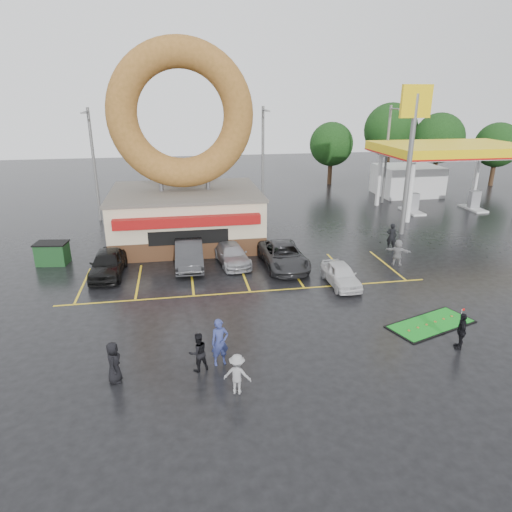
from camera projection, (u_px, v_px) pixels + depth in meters
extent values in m
plane|color=black|center=(262.00, 321.00, 21.26)|extent=(120.00, 120.00, 0.00)
cube|color=#472B19|center=(187.00, 233.00, 32.62)|extent=(10.00, 8.00, 1.20)
cube|color=beige|center=(186.00, 209.00, 32.03)|extent=(10.00, 8.00, 2.30)
cube|color=#59544C|center=(185.00, 191.00, 31.61)|extent=(10.20, 8.20, 0.20)
cube|color=maroon|center=(188.00, 222.00, 27.96)|extent=(9.00, 0.60, 0.60)
cylinder|color=slate|center=(161.00, 182.00, 31.11)|extent=(0.30, 0.30, 1.20)
cylinder|color=slate|center=(208.00, 181.00, 31.63)|extent=(0.30, 0.30, 1.20)
torus|color=brown|center=(181.00, 115.00, 29.88)|extent=(9.60, 2.00, 9.60)
cylinder|color=silver|center=(410.00, 192.00, 36.75)|extent=(0.40, 0.40, 5.00)
cylinder|color=silver|center=(379.00, 179.00, 42.31)|extent=(0.40, 0.40, 5.00)
cylinder|color=silver|center=(476.00, 176.00, 43.94)|extent=(0.40, 0.40, 5.00)
cube|color=silver|center=(451.00, 152.00, 39.41)|extent=(12.00, 8.00, 0.50)
cube|color=yellow|center=(451.00, 148.00, 39.31)|extent=(12.30, 8.30, 0.70)
cube|color=#99999E|center=(413.00, 202.00, 40.40)|extent=(0.90, 0.60, 1.60)
cube|color=#99999E|center=(474.00, 200.00, 41.37)|extent=(0.90, 0.60, 1.60)
cube|color=silver|center=(407.00, 180.00, 47.17)|extent=(6.00, 5.00, 3.00)
cylinder|color=slate|center=(409.00, 167.00, 32.80)|extent=(0.36, 0.36, 10.00)
cube|color=yellow|center=(416.00, 101.00, 31.28)|extent=(2.20, 0.30, 2.20)
cylinder|color=slate|center=(94.00, 166.00, 36.66)|extent=(0.24, 0.24, 9.00)
cylinder|color=slate|center=(86.00, 112.00, 34.31)|extent=(0.12, 2.00, 0.12)
cube|color=slate|center=(83.00, 113.00, 33.40)|extent=(0.40, 0.18, 0.12)
cylinder|color=slate|center=(263.00, 160.00, 39.85)|extent=(0.24, 0.24, 9.00)
cylinder|color=slate|center=(265.00, 110.00, 37.51)|extent=(0.12, 2.00, 0.12)
cube|color=slate|center=(268.00, 111.00, 36.60)|extent=(0.40, 0.18, 0.12)
cylinder|color=slate|center=(386.00, 155.00, 42.73)|extent=(0.24, 0.24, 9.00)
cylinder|color=slate|center=(396.00, 109.00, 40.38)|extent=(0.12, 2.00, 0.12)
cube|color=slate|center=(401.00, 110.00, 39.47)|extent=(0.40, 0.18, 0.12)
cylinder|color=#332114|center=(435.00, 171.00, 52.80)|extent=(0.50, 0.50, 2.88)
sphere|color=black|center=(439.00, 138.00, 51.53)|extent=(5.60, 5.60, 5.60)
cylinder|color=#332114|center=(492.00, 174.00, 51.98)|extent=(0.50, 0.50, 2.52)
sphere|color=black|center=(497.00, 145.00, 50.87)|extent=(4.90, 4.90, 4.90)
cylinder|color=#332114|center=(387.00, 166.00, 55.80)|extent=(0.50, 0.50, 3.24)
sphere|color=black|center=(391.00, 130.00, 54.37)|extent=(6.30, 6.30, 6.30)
cylinder|color=#332114|center=(330.00, 173.00, 52.77)|extent=(0.50, 0.50, 2.52)
sphere|color=black|center=(331.00, 144.00, 51.66)|extent=(4.90, 4.90, 4.90)
imported|color=black|center=(108.00, 263.00, 26.40)|extent=(1.95, 4.49, 1.51)
imported|color=#2A2A2C|center=(189.00, 254.00, 27.80)|extent=(1.73, 4.74, 1.55)
imported|color=#97979C|center=(232.00, 254.00, 28.27)|extent=(2.23, 4.37, 1.22)
imported|color=#2B2B2D|center=(283.00, 256.00, 27.72)|extent=(2.46, 5.20, 1.43)
imported|color=silver|center=(341.00, 274.00, 25.12)|extent=(1.48, 3.62, 1.23)
imported|color=navy|center=(220.00, 342.00, 17.63)|extent=(0.77, 0.58, 1.92)
imported|color=black|center=(198.00, 352.00, 17.30)|extent=(0.92, 0.83, 1.56)
imported|color=gray|center=(237.00, 374.00, 15.97)|extent=(1.12, 0.86, 1.53)
imported|color=black|center=(114.00, 362.00, 16.62)|extent=(0.55, 0.81, 1.60)
imported|color=black|center=(461.00, 331.00, 18.83)|extent=(0.72, 1.01, 1.59)
imported|color=gray|center=(398.00, 252.00, 27.97)|extent=(1.56, 1.20, 1.64)
imported|color=black|center=(391.00, 236.00, 30.78)|extent=(0.76, 0.62, 1.81)
cube|color=#1C4821|center=(52.00, 254.00, 28.23)|extent=(1.95, 1.43, 1.30)
cube|color=black|center=(431.00, 324.00, 20.96)|extent=(4.51, 3.07, 0.05)
cube|color=#168820|center=(431.00, 324.00, 20.95)|extent=(4.27, 2.83, 0.03)
cylinder|color=silver|center=(461.00, 313.00, 21.42)|extent=(0.02, 0.02, 0.47)
cube|color=red|center=(463.00, 310.00, 21.37)|extent=(0.14, 0.01, 0.10)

